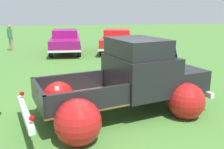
{
  "coord_description": "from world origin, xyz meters",
  "views": [
    {
      "loc": [
        -1.32,
        -5.8,
        2.59
      ],
      "look_at": [
        0.0,
        0.7,
        0.88
      ],
      "focal_mm": 39.81,
      "sensor_mm": 36.0,
      "label": 1
    }
  ],
  "objects_px": {
    "show_car_0": "(65,40)",
    "spectator_0": "(10,36)",
    "vintage_pickup_truck": "(131,84)",
    "show_car_1": "(117,40)"
  },
  "relations": [
    {
      "from": "vintage_pickup_truck",
      "to": "show_car_0",
      "type": "relative_size",
      "value": 1.04
    },
    {
      "from": "vintage_pickup_truck",
      "to": "show_car_0",
      "type": "height_order",
      "value": "vintage_pickup_truck"
    },
    {
      "from": "vintage_pickup_truck",
      "to": "spectator_0",
      "type": "distance_m",
      "value": 12.41
    },
    {
      "from": "show_car_0",
      "to": "show_car_1",
      "type": "height_order",
      "value": "same"
    },
    {
      "from": "show_car_0",
      "to": "spectator_0",
      "type": "distance_m",
      "value": 3.79
    },
    {
      "from": "show_car_1",
      "to": "spectator_0",
      "type": "height_order",
      "value": "spectator_0"
    },
    {
      "from": "show_car_0",
      "to": "show_car_1",
      "type": "bearing_deg",
      "value": 86.59
    },
    {
      "from": "show_car_0",
      "to": "spectator_0",
      "type": "relative_size",
      "value": 2.8
    },
    {
      "from": "show_car_1",
      "to": "spectator_0",
      "type": "bearing_deg",
      "value": -89.42
    },
    {
      "from": "show_car_0",
      "to": "spectator_0",
      "type": "xyz_separation_m",
      "value": [
        -3.5,
        1.42,
        0.19
      ]
    }
  ]
}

